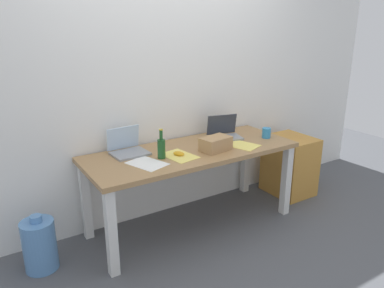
% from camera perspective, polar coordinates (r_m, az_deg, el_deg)
% --- Properties ---
extents(ground_plane, '(8.00, 8.00, 0.00)m').
position_cam_1_polar(ground_plane, '(3.51, -0.00, -12.09)').
color(ground_plane, '#515459').
extents(back_wall, '(5.20, 0.08, 2.60)m').
position_cam_1_polar(back_wall, '(3.42, -3.80, 10.28)').
color(back_wall, white).
rests_on(back_wall, ground).
extents(desk, '(1.85, 0.71, 0.72)m').
position_cam_1_polar(desk, '(3.23, -0.00, -2.41)').
color(desk, '#A37A4C').
rests_on(desk, ground).
extents(laptop_left, '(0.30, 0.27, 0.21)m').
position_cam_1_polar(laptop_left, '(3.14, -9.77, -0.68)').
color(laptop_left, gray).
rests_on(laptop_left, desk).
extents(laptop_right, '(0.33, 0.28, 0.21)m').
position_cam_1_polar(laptop_right, '(3.53, 4.95, 1.68)').
color(laptop_right, gray).
rests_on(laptop_right, desk).
extents(beer_bottle, '(0.06, 0.06, 0.24)m').
position_cam_1_polar(beer_bottle, '(2.99, -4.69, -0.55)').
color(beer_bottle, '#1E5123').
rests_on(beer_bottle, desk).
extents(computer_mouse, '(0.10, 0.12, 0.03)m').
position_cam_1_polar(computer_mouse, '(3.06, -2.02, -1.47)').
color(computer_mouse, gold).
rests_on(computer_mouse, desk).
extents(cardboard_box, '(0.28, 0.20, 0.12)m').
position_cam_1_polar(cardboard_box, '(3.17, 3.63, 0.03)').
color(cardboard_box, tan).
rests_on(cardboard_box, desk).
extents(coffee_mug, '(0.08, 0.08, 0.09)m').
position_cam_1_polar(coffee_mug, '(3.58, 11.28, 1.67)').
color(coffee_mug, '#338CC6').
rests_on(coffee_mug, desk).
extents(paper_yellow_folder, '(0.26, 0.33, 0.00)m').
position_cam_1_polar(paper_yellow_folder, '(3.05, -1.97, -1.81)').
color(paper_yellow_folder, '#F4E06B').
rests_on(paper_yellow_folder, desk).
extents(paper_sheet_front_left, '(0.29, 0.35, 0.00)m').
position_cam_1_polar(paper_sheet_front_left, '(2.91, -6.86, -2.97)').
color(paper_sheet_front_left, white).
rests_on(paper_sheet_front_left, desk).
extents(paper_sheet_front_right, '(0.30, 0.35, 0.00)m').
position_cam_1_polar(paper_sheet_front_right, '(3.34, 7.53, -0.15)').
color(paper_sheet_front_right, '#F4E06B').
rests_on(paper_sheet_front_right, desk).
extents(water_cooler_jug, '(0.24, 0.24, 0.44)m').
position_cam_1_polar(water_cooler_jug, '(3.07, -22.23, -14.06)').
color(water_cooler_jug, '#598CC6').
rests_on(water_cooler_jug, ground).
extents(filing_cabinet, '(0.40, 0.48, 0.62)m').
position_cam_1_polar(filing_cabinet, '(4.12, 14.65, -3.15)').
color(filing_cabinet, '#C68938').
rests_on(filing_cabinet, ground).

